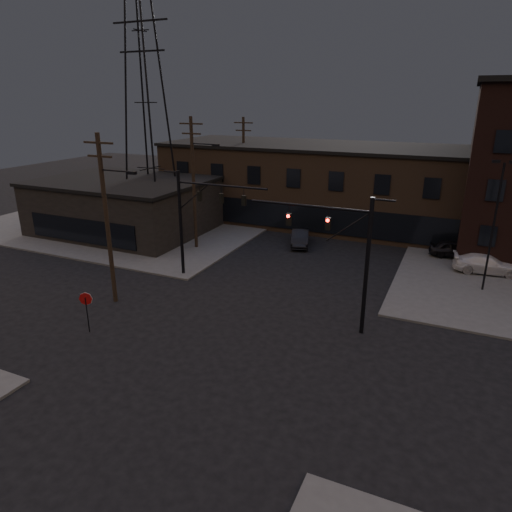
# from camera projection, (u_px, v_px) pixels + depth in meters

# --- Properties ---
(ground) EXTENTS (140.00, 140.00, 0.00)m
(ground) POSITION_uv_depth(u_px,v_px,m) (227.00, 345.00, 25.26)
(ground) COLOR black
(ground) RESTS_ON ground
(sidewalk_nw) EXTENTS (30.00, 30.00, 0.15)m
(sidewalk_nw) POSITION_uv_depth(u_px,v_px,m) (148.00, 215.00, 52.74)
(sidewalk_nw) COLOR #474744
(sidewalk_nw) RESTS_ON ground
(building_row) EXTENTS (40.00, 12.00, 8.00)m
(building_row) POSITION_uv_depth(u_px,v_px,m) (350.00, 187.00, 48.02)
(building_row) COLOR #4C3828
(building_row) RESTS_ON ground
(building_left) EXTENTS (16.00, 12.00, 5.00)m
(building_left) POSITION_uv_depth(u_px,v_px,m) (125.00, 207.00, 46.00)
(building_left) COLOR black
(building_left) RESTS_ON ground
(traffic_signal_near) EXTENTS (7.12, 0.24, 8.00)m
(traffic_signal_near) POSITION_uv_depth(u_px,v_px,m) (347.00, 250.00, 25.42)
(traffic_signal_near) COLOR black
(traffic_signal_near) RESTS_ON ground
(traffic_signal_far) EXTENTS (7.12, 0.24, 8.00)m
(traffic_signal_far) POSITION_uv_depth(u_px,v_px,m) (195.00, 213.00, 33.11)
(traffic_signal_far) COLOR black
(traffic_signal_far) RESTS_ON ground
(stop_sign) EXTENTS (0.72, 0.33, 2.48)m
(stop_sign) POSITION_uv_depth(u_px,v_px,m) (86.00, 303.00, 26.07)
(stop_sign) COLOR black
(stop_sign) RESTS_ON ground
(utility_pole_near) EXTENTS (3.70, 0.28, 11.00)m
(utility_pole_near) POSITION_uv_depth(u_px,v_px,m) (107.00, 216.00, 28.73)
(utility_pole_near) COLOR black
(utility_pole_near) RESTS_ON ground
(utility_pole_mid) EXTENTS (3.70, 0.28, 11.50)m
(utility_pole_mid) POSITION_uv_depth(u_px,v_px,m) (194.00, 181.00, 39.35)
(utility_pole_mid) COLOR black
(utility_pole_mid) RESTS_ON ground
(utility_pole_far) EXTENTS (2.20, 0.28, 11.00)m
(utility_pole_far) POSITION_uv_depth(u_px,v_px,m) (244.00, 166.00, 50.20)
(utility_pole_far) COLOR black
(utility_pole_far) RESTS_ON ground
(transmission_tower) EXTENTS (7.00, 7.00, 25.00)m
(transmission_tower) POSITION_uv_depth(u_px,v_px,m) (146.00, 102.00, 43.65)
(transmission_tower) COLOR black
(transmission_tower) RESTS_ON ground
(lot_light_a) EXTENTS (1.50, 0.28, 9.14)m
(lot_light_a) POSITION_uv_depth(u_px,v_px,m) (495.00, 216.00, 30.41)
(lot_light_a) COLOR black
(lot_light_a) RESTS_ON ground
(parked_car_lot_a) EXTENTS (4.26, 2.10, 1.40)m
(parked_car_lot_a) POSITION_uv_depth(u_px,v_px,m) (455.00, 249.00, 38.45)
(parked_car_lot_a) COLOR black
(parked_car_lot_a) RESTS_ON sidewalk_ne
(parked_car_lot_b) EXTENTS (5.03, 2.53, 1.40)m
(parked_car_lot_b) POSITION_uv_depth(u_px,v_px,m) (486.00, 264.00, 35.04)
(parked_car_lot_b) COLOR silver
(parked_car_lot_b) RESTS_ON sidewalk_ne
(car_crossing) EXTENTS (2.79, 4.67, 1.45)m
(car_crossing) POSITION_uv_depth(u_px,v_px,m) (300.00, 238.00, 42.06)
(car_crossing) COLOR black
(car_crossing) RESTS_ON ground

